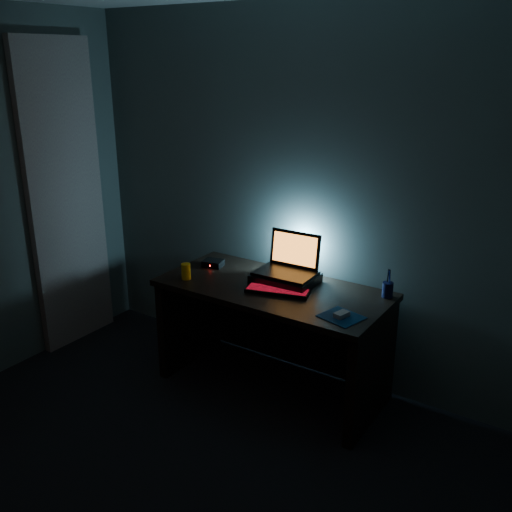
{
  "coord_description": "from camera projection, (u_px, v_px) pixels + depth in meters",
  "views": [
    {
      "loc": [
        1.78,
        -1.29,
        2.16
      ],
      "look_at": [
        -0.1,
        1.57,
        0.96
      ],
      "focal_mm": 40.0,
      "sensor_mm": 36.0,
      "label": 1
    }
  ],
  "objects": [
    {
      "name": "room",
      "position": [
        58.0,
        301.0,
        2.24
      ],
      "size": [
        3.5,
        4.0,
        2.5
      ],
      "color": "black",
      "rests_on": "ground"
    },
    {
      "name": "desk",
      "position": [
        276.0,
        320.0,
        3.81
      ],
      "size": [
        1.5,
        0.7,
        0.75
      ],
      "color": "black",
      "rests_on": "ground"
    },
    {
      "name": "riser",
      "position": [
        285.0,
        279.0,
        3.74
      ],
      "size": [
        0.41,
        0.31,
        0.06
      ],
      "primitive_type": "cube",
      "rotation": [
        0.0,
        0.0,
        0.04
      ],
      "color": "black",
      "rests_on": "desk"
    },
    {
      "name": "pen_cup",
      "position": [
        388.0,
        290.0,
        3.51
      ],
      "size": [
        0.07,
        0.07,
        0.1
      ],
      "primitive_type": "cylinder",
      "rotation": [
        0.0,
        0.0,
        0.12
      ],
      "color": "black",
      "rests_on": "desk"
    },
    {
      "name": "mousepad",
      "position": [
        341.0,
        317.0,
        3.25
      ],
      "size": [
        0.26,
        0.25,
        0.0
      ],
      "primitive_type": "cube",
      "rotation": [
        0.0,
        0.0,
        -0.25
      ],
      "color": "navy",
      "rests_on": "desk"
    },
    {
      "name": "juice_glass",
      "position": [
        186.0,
        271.0,
        3.8
      ],
      "size": [
        0.07,
        0.07,
        0.11
      ],
      "primitive_type": "cylinder",
      "rotation": [
        0.0,
        0.0,
        0.15
      ],
      "color": "#FFB40D",
      "rests_on": "desk"
    },
    {
      "name": "curtain",
      "position": [
        66.0,
        198.0,
        4.28
      ],
      "size": [
        0.06,
        0.65,
        2.3
      ],
      "primitive_type": "cube",
      "color": "#AFA78C",
      "rests_on": "ground"
    },
    {
      "name": "router",
      "position": [
        213.0,
        263.0,
        4.04
      ],
      "size": [
        0.16,
        0.13,
        0.04
      ],
      "rotation": [
        0.0,
        0.0,
        0.22
      ],
      "color": "black",
      "rests_on": "desk"
    },
    {
      "name": "keyboard",
      "position": [
        278.0,
        291.0,
        3.59
      ],
      "size": [
        0.42,
        0.23,
        0.02
      ],
      "rotation": [
        0.0,
        0.0,
        0.28
      ],
      "color": "black",
      "rests_on": "desk"
    },
    {
      "name": "laptop",
      "position": [
        289.0,
        263.0,
        3.75
      ],
      "size": [
        0.39,
        0.3,
        0.26
      ],
      "rotation": [
        0.0,
        0.0,
        0.04
      ],
      "color": "black",
      "rests_on": "riser"
    },
    {
      "name": "mouse",
      "position": [
        342.0,
        314.0,
        3.25
      ],
      "size": [
        0.07,
        0.1,
        0.03
      ],
      "primitive_type": "cube",
      "rotation": [
        0.0,
        0.0,
        -0.25
      ],
      "color": "gray",
      "rests_on": "mousepad"
    }
  ]
}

